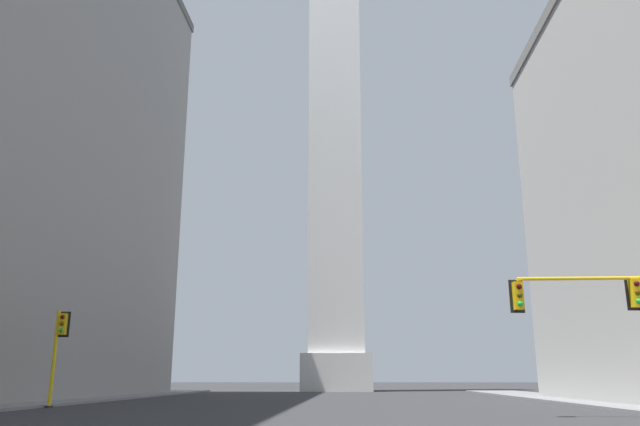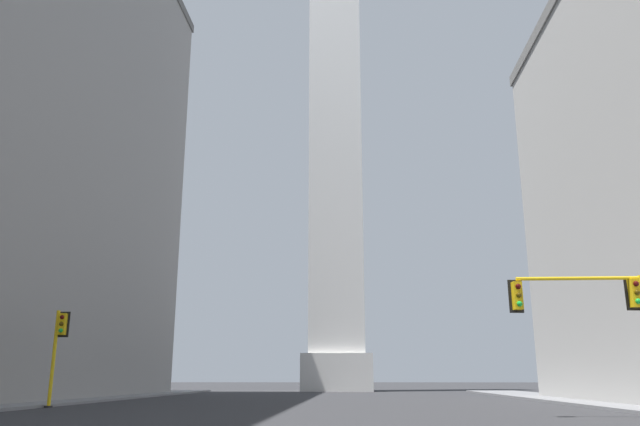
% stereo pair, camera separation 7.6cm
% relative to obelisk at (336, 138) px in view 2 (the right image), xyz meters
% --- Properties ---
extents(obelisk, '(7.80, 7.80, 62.32)m').
position_rel_obelisk_xyz_m(obelisk, '(0.00, 0.00, 0.00)').
color(obelisk, silver).
rests_on(obelisk, ground_plane).
extents(traffic_light_mid_left, '(0.76, 0.52, 4.86)m').
position_rel_obelisk_xyz_m(traffic_light_mid_left, '(-13.27, -40.10, -26.93)').
color(traffic_light_mid_left, yellow).
rests_on(traffic_light_mid_left, ground_plane).
extents(traffic_light_mid_right, '(5.34, 0.52, 5.38)m').
position_rel_obelisk_xyz_m(traffic_light_mid_right, '(11.57, -46.95, -26.03)').
color(traffic_light_mid_right, yellow).
rests_on(traffic_light_mid_right, ground_plane).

